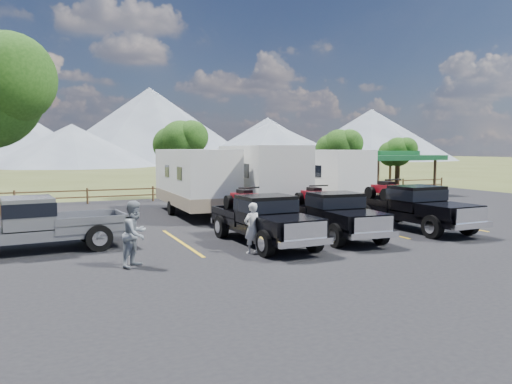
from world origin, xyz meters
name	(u,v)px	position (x,y,z in m)	size (l,w,h in m)	color
ground	(388,251)	(0.00, 0.00, 0.00)	(320.00, 320.00, 0.00)	#424A1F
asphalt_lot	(339,236)	(0.00, 3.00, 0.02)	(44.00, 34.00, 0.04)	black
stall_lines	(325,231)	(0.00, 4.00, 0.04)	(12.12, 5.50, 0.01)	gold
tree_ne_a	(339,147)	(8.97, 17.01, 3.48)	(3.11, 2.92, 4.76)	black
tree_ne_b	(398,152)	(14.98, 18.01, 3.13)	(2.77, 2.59, 4.27)	black
tree_north	(180,142)	(-2.03, 19.02, 3.83)	(3.46, 3.24, 5.25)	black
rail_fence	(240,189)	(2.00, 18.50, 0.61)	(36.12, 0.12, 1.00)	brown
pavilion	(385,157)	(13.00, 17.00, 2.79)	(6.20, 6.20, 3.22)	brown
mountain_range	(54,128)	(-7.63, 105.98, 7.87)	(209.00, 71.00, 20.00)	slate
rig_left	(263,218)	(-3.41, 2.60, 0.97)	(2.23, 5.87, 1.94)	black
rig_center	(332,213)	(-0.40, 2.86, 0.96)	(2.29, 5.80, 1.90)	black
rig_right	(412,206)	(3.67, 3.12, 1.02)	(2.34, 6.16, 2.03)	black
trailer_left	(195,181)	(-3.40, 11.09, 1.78)	(2.63, 9.54, 3.32)	white
trailer_center	(260,179)	(-0.28, 9.90, 1.87)	(3.60, 10.14, 3.50)	white
trailer_right	(315,178)	(3.64, 11.13, 1.76)	(2.96, 9.49, 3.29)	white
pickup_silver	(33,223)	(-10.84, 4.29, 0.97)	(6.15, 2.58, 1.80)	gray
person_a	(252,228)	(-4.37, 1.29, 0.86)	(0.60, 0.39, 1.64)	silver
person_b	(135,234)	(-8.13, 0.94, 0.98)	(0.92, 0.72, 1.89)	gray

